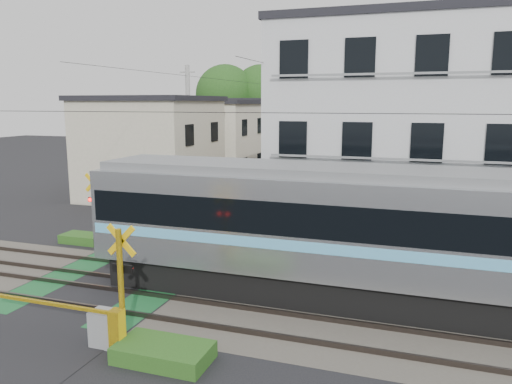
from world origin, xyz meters
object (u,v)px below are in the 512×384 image
at_px(crossing_signal_near, 107,320).
at_px(apartment_block, 398,132).
at_px(pedestrian, 320,167).
at_px(crossing_signal_far, 107,230).

xyz_separation_m(crossing_signal_near, apartment_block, (5.91, 13.15, 3.94)).
distance_m(apartment_block, pedestrian, 18.58).
bearing_deg(crossing_signal_near, crossing_signal_far, 125.29).
distance_m(crossing_signal_near, crossing_signal_far, 8.95).
height_order(crossing_signal_far, apartment_block, apartment_block).
bearing_deg(crossing_signal_far, pedestrian, 79.45).
distance_m(crossing_signal_far, apartment_block, 13.14).
bearing_deg(apartment_block, crossing_signal_near, -114.22).
bearing_deg(apartment_block, pedestrian, 112.20).
height_order(crossing_signal_far, pedestrian, crossing_signal_far).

